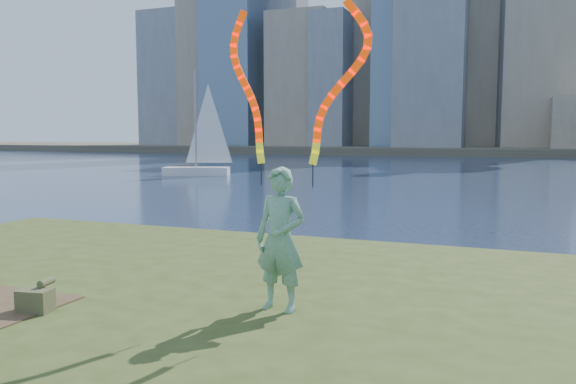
% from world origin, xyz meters
% --- Properties ---
extents(ground, '(320.00, 320.00, 0.00)m').
position_xyz_m(ground, '(0.00, 0.00, 0.00)').
color(ground, '#1B2844').
rests_on(ground, ground).
extents(grassy_knoll, '(20.00, 18.00, 0.80)m').
position_xyz_m(grassy_knoll, '(0.00, -2.30, 0.34)').
color(grassy_knoll, '#364518').
rests_on(grassy_knoll, ground).
extents(far_shore, '(320.00, 40.00, 1.20)m').
position_xyz_m(far_shore, '(0.00, 95.00, 0.60)').
color(far_shore, '#4E4939').
rests_on(far_shore, ground).
extents(woman_with_ribbons, '(2.14, 0.51, 4.23)m').
position_xyz_m(woman_with_ribbons, '(2.19, -1.18, 2.19)').
color(woman_with_ribbons, '#1A6D42').
rests_on(woman_with_ribbons, grassy_knoll).
extents(canvas_bag, '(0.46, 0.52, 0.39)m').
position_xyz_m(canvas_bag, '(-0.74, -2.43, 0.96)').
color(canvas_bag, '#474C2B').
rests_on(canvas_bag, grassy_knoll).
extents(sailboat, '(5.25, 3.11, 7.99)m').
position_xyz_m(sailboat, '(-16.99, 29.55, 1.37)').
color(sailboat, silver).
rests_on(sailboat, ground).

